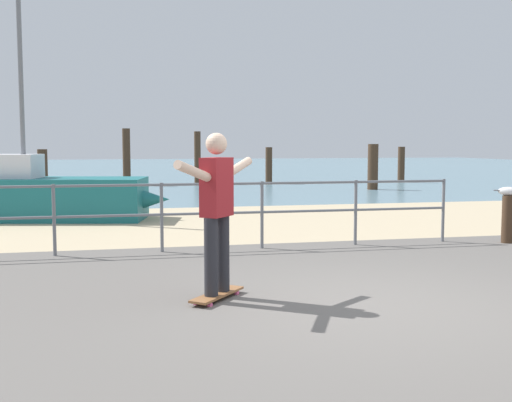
{
  "coord_description": "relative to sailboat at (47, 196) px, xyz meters",
  "views": [
    {
      "loc": [
        -2.48,
        -5.79,
        1.63
      ],
      "look_at": [
        -0.73,
        2.0,
        0.9
      ],
      "focal_mm": 44.49,
      "sensor_mm": 36.0,
      "label": 1
    }
  ],
  "objects": [
    {
      "name": "groyne_post_2",
      "position": [
        4.66,
        11.24,
        0.53
      ],
      "size": [
        0.26,
        0.26,
        2.1
      ],
      "primitive_type": "cylinder",
      "color": "#422D1E",
      "rests_on": "ground"
    },
    {
      "name": "groyne_post_4",
      "position": [
        10.22,
        6.73,
        0.28
      ],
      "size": [
        0.36,
        0.36,
        1.6
      ],
      "primitive_type": "cylinder",
      "color": "#422D1E",
      "rests_on": "ground"
    },
    {
      "name": "seagull",
      "position": [
        7.61,
        -4.92,
        0.35
      ],
      "size": [
        0.41,
        0.35,
        0.18
      ],
      "color": "white",
      "rests_on": "bollard_short"
    },
    {
      "name": "groyne_post_1",
      "position": [
        1.88,
        10.88,
        0.58
      ],
      "size": [
        0.29,
        0.29,
        2.2
      ],
      "primitive_type": "cylinder",
      "color": "#422D1E",
      "rests_on": "ground"
    },
    {
      "name": "groyne_post_0",
      "position": [
        -0.9,
        8.05,
        0.2
      ],
      "size": [
        0.32,
        0.32,
        1.43
      ],
      "primitive_type": "cylinder",
      "color": "#422D1E",
      "rests_on": "ground"
    },
    {
      "name": "ground_plane",
      "position": [
        3.88,
        -9.15,
        -0.52
      ],
      "size": [
        24.0,
        10.0,
        0.04
      ],
      "primitive_type": "cube",
      "color": "#605B56",
      "rests_on": "ground"
    },
    {
      "name": "groyne_post_3",
      "position": [
        7.44,
        10.63,
        0.22
      ],
      "size": [
        0.27,
        0.27,
        1.47
      ],
      "primitive_type": "cylinder",
      "color": "#422D1E",
      "rests_on": "ground"
    },
    {
      "name": "sea_surface",
      "position": [
        3.88,
        26.85,
        -0.52
      ],
      "size": [
        72.0,
        50.0,
        0.04
      ],
      "primitive_type": "cube",
      "color": "slate",
      "rests_on": "ground"
    },
    {
      "name": "skateboarder",
      "position": [
        2.41,
        -7.58,
        0.5
      ],
      "size": [
        0.98,
        1.18,
        1.65
      ],
      "color": "#26262B",
      "rests_on": "skateboard"
    },
    {
      "name": "skateboard",
      "position": [
        2.41,
        -7.58,
        -0.45
      ],
      "size": [
        0.66,
        0.75,
        0.08
      ],
      "color": "brown",
      "rests_on": "ground"
    },
    {
      "name": "railing_fence",
      "position": [
        2.07,
        -4.55,
        0.17
      ],
      "size": [
        9.2,
        0.05,
        1.05
      ],
      "color": "slate",
      "rests_on": "ground"
    },
    {
      "name": "beach_strip",
      "position": [
        3.88,
        -1.15,
        -0.52
      ],
      "size": [
        24.0,
        6.0,
        0.04
      ],
      "primitive_type": "cube",
      "color": "tan",
      "rests_on": "ground"
    },
    {
      "name": "sailboat",
      "position": [
        0.0,
        0.0,
        0.0
      ],
      "size": [
        5.07,
        2.3,
        4.72
      ],
      "color": "#19666B",
      "rests_on": "ground"
    },
    {
      "name": "groyne_post_5",
      "position": [
        13.0,
        10.31,
        0.23
      ],
      "size": [
        0.28,
        0.28,
        1.49
      ],
      "primitive_type": "cylinder",
      "color": "#422D1E",
      "rests_on": "ground"
    },
    {
      "name": "bollard_short",
      "position": [
        7.59,
        -4.91,
        -0.13
      ],
      "size": [
        0.18,
        0.18,
        0.79
      ],
      "primitive_type": "cylinder",
      "color": "#422D1E",
      "rests_on": "ground"
    }
  ]
}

